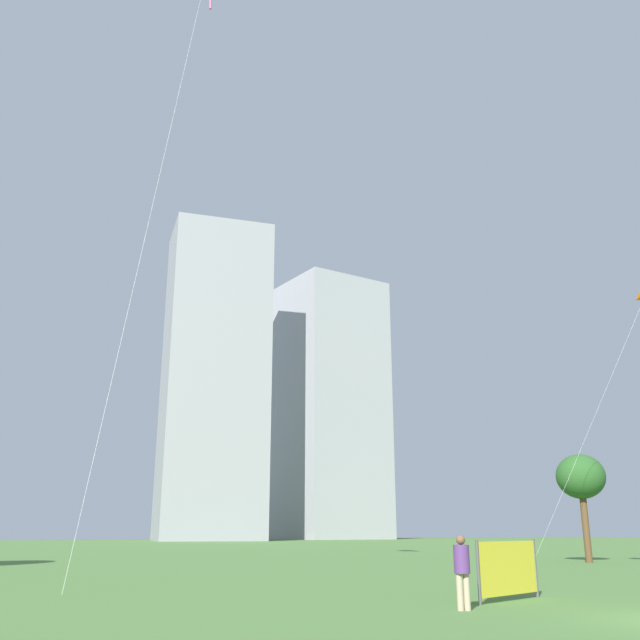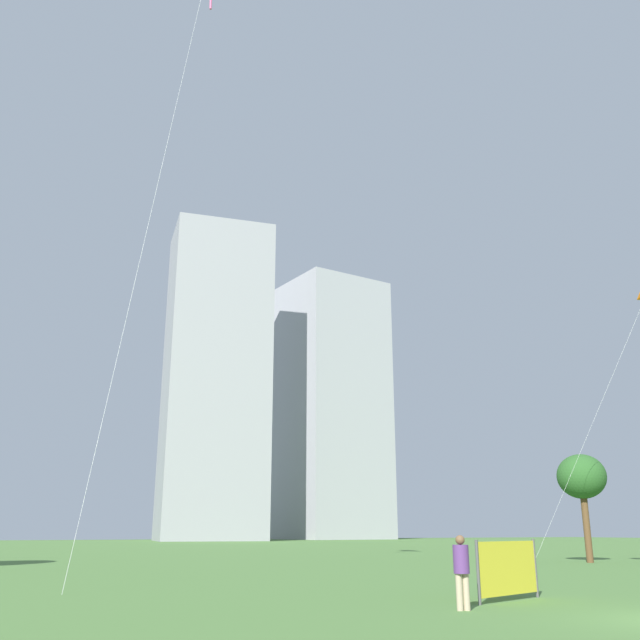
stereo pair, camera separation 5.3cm
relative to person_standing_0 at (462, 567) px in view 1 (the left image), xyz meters
name	(u,v)px [view 1 (the left image)]	position (x,y,z in m)	size (l,w,h in m)	color
person_standing_0	(462,567)	(0.00, 0.00, 0.00)	(0.38, 0.38, 1.70)	tan
park_tree_0	(581,478)	(22.48, 17.16, 3.84)	(2.86, 2.86, 6.21)	brown
distant_highrise_0	(214,378)	(30.68, 111.64, 28.44)	(18.50, 15.51, 58.85)	#939399
distant_highrise_1	(323,409)	(60.54, 124.73, 26.76)	(20.01, 24.35, 55.48)	#A8A8AD
event_banner	(508,568)	(2.60, 1.35, -0.15)	(2.93, 1.07, 1.57)	#4C4C4C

